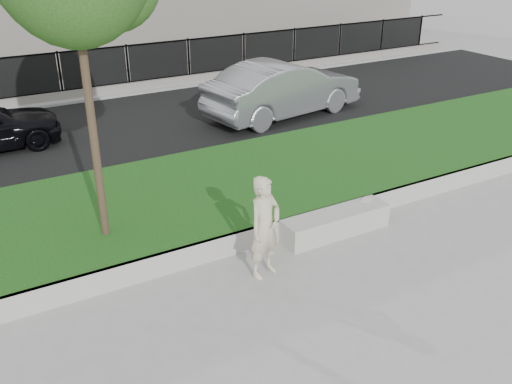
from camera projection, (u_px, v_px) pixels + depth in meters
ground at (280, 279)px, 9.11m from camera, size 90.00×90.00×0.00m
grass_bank at (200, 197)px, 11.38m from camera, size 34.00×4.00×0.40m
grass_kerb at (248, 240)px, 9.84m from camera, size 34.00×0.08×0.40m
street at (116, 129)px, 15.77m from camera, size 34.00×7.00×0.04m
far_pavement at (75, 91)px, 19.28m from camera, size 34.00×3.00×0.12m
iron_fence at (81, 83)px, 18.29m from camera, size 32.00×0.30×1.50m
stone_bench at (335, 223)px, 10.36m from camera, size 2.12×0.53×0.43m
man at (265, 227)px, 8.89m from camera, size 0.71×0.58×1.70m
book at (366, 200)px, 10.71m from camera, size 0.25×0.23×0.02m
car_silver at (283, 89)px, 16.49m from camera, size 5.07×2.45×1.60m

